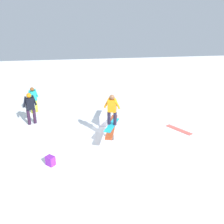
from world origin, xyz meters
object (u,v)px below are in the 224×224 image
Objects in this scene: bystander_black at (30,107)px; rail_feature at (112,127)px; backpack_on_snow at (50,161)px; bystander_teal at (33,99)px; loose_snowboard_coral at (179,130)px; main_rider_on_rail at (112,111)px.

rail_feature is at bearing 120.65° from bystander_black.
bystander_teal is at bearing -32.83° from backpack_on_snow.
rail_feature is 4.44m from bystander_black.
loose_snowboard_coral is (-0.25, 3.34, -0.56)m from rail_feature.
bystander_teal reaches higher than rail_feature.
backpack_on_snow is at bearing 81.21° from loose_snowboard_coral.
main_rider_on_rail reaches higher than loose_snowboard_coral.
bystander_teal reaches higher than backpack_on_snow.
bystander_black is at bearing -29.05° from backpack_on_snow.
bystander_teal is (-4.26, -3.68, -0.49)m from main_rider_on_rail.
rail_feature is at bearing 69.32° from loose_snowboard_coral.
rail_feature is 1.64× the size of main_rider_on_rail.
loose_snowboard_coral is 6.12m from backpack_on_snow.
rail_feature is 5.64m from bystander_teal.
bystander_black reaches higher than backpack_on_snow.
main_rider_on_rail is at bearing -104.28° from backpack_on_snow.
bystander_teal is 8.13m from loose_snowboard_coral.
loose_snowboard_coral is at bearing 122.28° from main_rider_on_rail.
bystander_black reaches higher than loose_snowboard_coral.
bystander_black is 4.76× the size of backpack_on_snow.
bystander_black is (1.71, 0.06, 0.07)m from bystander_teal.
main_rider_on_rail is 4.44m from bystander_black.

